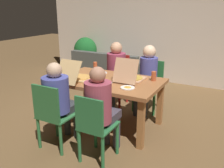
% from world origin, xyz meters
% --- Properties ---
extents(ground_plane, '(20.00, 20.00, 0.00)m').
position_xyz_m(ground_plane, '(0.00, 0.00, 0.00)').
color(ground_plane, brown).
extents(back_wall, '(6.58, 0.12, 2.81)m').
position_xyz_m(back_wall, '(0.00, 2.81, 1.41)').
color(back_wall, beige).
rests_on(back_wall, ground).
extents(dining_table, '(1.62, 1.01, 0.77)m').
position_xyz_m(dining_table, '(0.00, 0.00, 0.67)').
color(dining_table, '#9D6135').
rests_on(dining_table, ground).
extents(chair_0, '(0.44, 0.43, 0.92)m').
position_xyz_m(chair_0, '(-0.32, -0.96, 0.50)').
color(chair_0, '#2E6D39').
rests_on(chair_0, ground).
extents(person_0, '(0.35, 0.53, 1.18)m').
position_xyz_m(person_0, '(-0.32, -0.82, 0.70)').
color(person_0, '#303436').
rests_on(person_0, ground).
extents(chair_1, '(0.46, 0.45, 0.90)m').
position_xyz_m(chair_1, '(0.33, 0.96, 0.48)').
color(chair_1, '#297035').
rests_on(chair_1, ground).
extents(person_1, '(0.32, 0.55, 1.21)m').
position_xyz_m(person_1, '(0.33, 0.81, 0.71)').
color(person_1, '#363F4B').
rests_on(person_1, ground).
extents(chair_2, '(0.39, 0.40, 0.96)m').
position_xyz_m(chair_2, '(-0.32, 0.94, 0.50)').
color(chair_2, '#AE231D').
rests_on(chair_2, ground).
extents(person_2, '(0.35, 0.54, 1.22)m').
position_xyz_m(person_2, '(-0.32, 0.81, 0.72)').
color(person_2, '#353F45').
rests_on(person_2, ground).
extents(chair_3, '(0.39, 0.43, 0.89)m').
position_xyz_m(chair_3, '(0.33, -0.95, 0.48)').
color(chair_3, '#296E3C').
rests_on(chair_3, ground).
extents(person_3, '(0.33, 0.55, 1.20)m').
position_xyz_m(person_3, '(0.33, -0.81, 0.70)').
color(person_3, '#423C48').
rests_on(person_3, ground).
extents(pizza_box_0, '(0.38, 0.59, 0.34)m').
position_xyz_m(pizza_box_0, '(-0.42, -0.23, 0.82)').
color(pizza_box_0, tan).
rests_on(pizza_box_0, dining_table).
extents(pizza_box_1, '(0.37, 0.50, 0.37)m').
position_xyz_m(pizza_box_1, '(0.31, 0.14, 0.82)').
color(pizza_box_1, tan).
rests_on(pizza_box_1, dining_table).
extents(plate_0, '(0.25, 0.25, 0.03)m').
position_xyz_m(plate_0, '(0.03, -0.21, 0.78)').
color(plate_0, white).
rests_on(plate_0, dining_table).
extents(plate_1, '(0.20, 0.20, 0.03)m').
position_xyz_m(plate_1, '(0.42, -0.23, 0.78)').
color(plate_1, white).
rests_on(plate_1, dining_table).
extents(plate_2, '(0.24, 0.24, 0.03)m').
position_xyz_m(plate_2, '(-0.31, 0.26, 0.78)').
color(plate_2, white).
rests_on(plate_2, dining_table).
extents(drinking_glass_0, '(0.07, 0.07, 0.14)m').
position_xyz_m(drinking_glass_0, '(0.62, 0.29, 0.84)').
color(drinking_glass_0, '#BB532F').
rests_on(drinking_glass_0, dining_table).
extents(drinking_glass_1, '(0.06, 0.06, 0.11)m').
position_xyz_m(drinking_glass_1, '(-0.73, 0.10, 0.83)').
color(drinking_glass_1, '#B04B27').
rests_on(drinking_glass_1, dining_table).
extents(drinking_glass_2, '(0.07, 0.07, 0.14)m').
position_xyz_m(drinking_glass_2, '(-0.51, 0.43, 0.84)').
color(drinking_glass_2, '#B04A28').
rests_on(drinking_glass_2, dining_table).
extents(couch, '(1.76, 0.86, 0.79)m').
position_xyz_m(couch, '(-1.11, 2.05, 0.29)').
color(couch, '#4B504A').
rests_on(couch, ground).
extents(potted_plant, '(0.63, 0.63, 1.04)m').
position_xyz_m(potted_plant, '(-2.07, 2.41, 0.64)').
color(potted_plant, '#4E5F61').
rests_on(potted_plant, ground).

